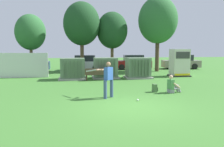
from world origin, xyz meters
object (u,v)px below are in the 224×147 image
at_px(transformer_west, 73,69).
at_px(generator_enclosure, 179,63).
at_px(parked_car_left_of_center, 84,63).
at_px(park_bench, 97,73).
at_px(parked_car_leftmost, 29,64).
at_px(batter, 108,78).
at_px(seated_spectator, 172,86).
at_px(parked_car_right_of_center, 132,63).
at_px(transformer_mid_east, 138,68).
at_px(transformer_mid_west, 105,68).
at_px(sports_ball, 138,100).
at_px(backpack, 155,88).
at_px(parked_car_rightmost, 181,62).

distance_m(transformer_west, generator_enclosure, 8.98).
bearing_deg(parked_car_left_of_center, park_bench, -85.68).
distance_m(transformer_west, parked_car_leftmost, 8.20).
relative_size(batter, seated_spectator, 1.81).
distance_m(generator_enclosure, parked_car_right_of_center, 7.29).
bearing_deg(transformer_mid_east, park_bench, -164.95).
relative_size(transformer_mid_east, parked_car_leftmost, 0.50).
xyz_separation_m(transformer_mid_west, sports_ball, (0.44, -8.13, -0.74)).
height_order(generator_enclosure, parked_car_right_of_center, generator_enclosure).
relative_size(sports_ball, parked_car_right_of_center, 0.02).
bearing_deg(parked_car_leftmost, seated_spectator, -52.83).
xyz_separation_m(generator_enclosure, parked_car_leftmost, (-13.50, 6.23, -0.38)).
bearing_deg(backpack, transformer_mid_west, 107.20).
xyz_separation_m(transformer_mid_west, transformer_mid_east, (2.57, -0.37, 0.00)).
xyz_separation_m(transformer_west, parked_car_leftmost, (-4.55, 6.82, -0.04)).
height_order(transformer_west, park_bench, transformer_west).
height_order(parked_car_leftmost, parked_car_rightmost, same).
bearing_deg(seated_spectator, transformer_mid_east, 92.02).
distance_m(batter, parked_car_rightmost, 17.68).
distance_m(batter, parked_car_left_of_center, 14.25).
distance_m(transformer_mid_east, parked_car_right_of_center, 7.68).
bearing_deg(parked_car_leftmost, backpack, -54.63).
relative_size(batter, parked_car_rightmost, 0.40).
relative_size(parked_car_leftmost, parked_car_rightmost, 0.98).
bearing_deg(sports_ball, parked_car_right_of_center, 76.95).
height_order(transformer_west, backpack, transformer_west).
xyz_separation_m(parked_car_left_of_center, parked_car_rightmost, (11.16, -0.06, 0.00)).
xyz_separation_m(transformer_west, sports_ball, (3.01, -7.83, -0.74)).
bearing_deg(sports_ball, generator_enclosure, 54.82).
bearing_deg(seated_spectator, parked_car_rightmost, 62.69).
relative_size(transformer_mid_west, backpack, 4.77).
height_order(generator_enclosure, batter, generator_enclosure).
height_order(seated_spectator, backpack, seated_spectator).
xyz_separation_m(transformer_mid_west, batter, (-0.82, -7.24, 0.19)).
bearing_deg(generator_enclosure, sports_ball, -125.18).
bearing_deg(transformer_mid_east, parked_car_right_of_center, 79.35).
xyz_separation_m(transformer_mid_east, generator_enclosure, (3.81, 0.67, 0.35)).
distance_m(transformer_mid_west, sports_ball, 8.17).
bearing_deg(sports_ball, transformer_west, 111.01).
relative_size(parked_car_leftmost, parked_car_left_of_center, 0.96).
distance_m(transformer_west, transformer_mid_east, 5.14).
xyz_separation_m(batter, backpack, (2.74, 1.04, -0.76)).
bearing_deg(parked_car_rightmost, seated_spectator, -117.31).
bearing_deg(sports_ball, transformer_mid_east, 74.66).
bearing_deg(transformer_west, parked_car_rightmost, 30.45).
distance_m(transformer_mid_west, seated_spectator, 7.11).
height_order(park_bench, parked_car_leftmost, parked_car_leftmost).
distance_m(generator_enclosure, park_bench, 7.36).
height_order(transformer_west, parked_car_rightmost, same).
bearing_deg(batter, parked_car_rightmost, 53.32).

